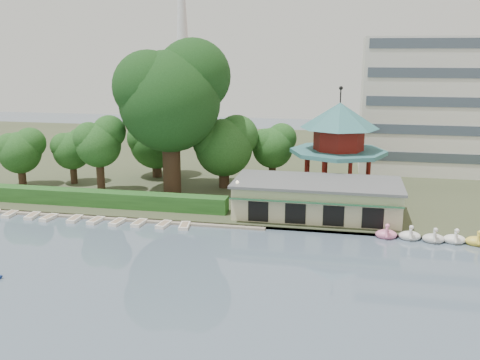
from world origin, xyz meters
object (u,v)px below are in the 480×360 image
(dock, at_px, (117,218))
(big_tree, at_px, (171,93))
(pavilion, at_px, (339,139))
(boathouse, at_px, (317,198))

(dock, bearing_deg, big_tree, 73.92)
(pavilion, bearing_deg, dock, -148.34)
(dock, relative_size, boathouse, 1.83)
(boathouse, relative_size, pavilion, 1.38)
(boathouse, height_order, big_tree, big_tree)
(dock, height_order, pavilion, pavilion)
(boathouse, bearing_deg, big_tree, 161.68)
(dock, height_order, big_tree, big_tree)
(boathouse, bearing_deg, pavilion, 78.72)
(boathouse, bearing_deg, dock, -167.76)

